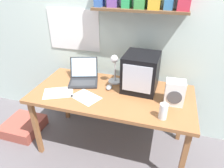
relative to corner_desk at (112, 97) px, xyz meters
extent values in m
plane|color=#615B5F|center=(0.00, 0.00, -0.67)|extent=(12.00, 12.00, 0.00)
cube|color=silver|center=(0.00, 0.49, 0.63)|extent=(5.60, 0.06, 2.60)
cube|color=white|center=(-0.60, 0.46, 0.54)|extent=(0.64, 0.01, 0.47)
cube|color=brown|center=(0.16, 0.37, 0.81)|extent=(0.94, 0.18, 0.02)
cube|color=teal|center=(0.43, 0.40, 0.90)|extent=(0.08, 0.12, 0.16)
cube|color=#965E36|center=(0.00, 0.00, 0.04)|extent=(1.62, 0.77, 0.03)
cube|color=#965E36|center=(-0.75, -0.32, -0.32)|extent=(0.04, 0.05, 0.69)
cube|color=#965E36|center=(0.75, -0.32, -0.32)|extent=(0.04, 0.05, 0.69)
cube|color=#965E36|center=(-0.75, 0.32, -0.32)|extent=(0.04, 0.05, 0.69)
cube|color=#965E36|center=(0.75, 0.32, -0.32)|extent=(0.04, 0.05, 0.69)
cube|color=black|center=(0.25, 0.17, 0.25)|extent=(0.35, 0.37, 0.38)
cube|color=silver|center=(0.24, -0.01, 0.26)|extent=(0.28, 0.02, 0.27)
cube|color=#232326|center=(-0.35, 0.09, 0.07)|extent=(0.36, 0.32, 0.02)
cube|color=#38383A|center=(-0.35, 0.07, 0.08)|extent=(0.29, 0.20, 0.00)
cube|color=#232326|center=(-0.40, 0.24, 0.18)|extent=(0.32, 0.19, 0.22)
cube|color=#A7D3F3|center=(-0.40, 0.24, 0.18)|extent=(0.29, 0.18, 0.19)
cylinder|color=silver|center=(-0.03, 0.23, 0.07)|extent=(0.15, 0.15, 0.01)
cylinder|color=silver|center=(-0.03, 0.23, 0.21)|extent=(0.02, 0.02, 0.28)
sphere|color=silver|center=(-0.03, 0.18, 0.35)|extent=(0.08, 0.08, 0.08)
cylinder|color=white|center=(0.52, -0.27, 0.13)|extent=(0.07, 0.07, 0.14)
cylinder|color=yellow|center=(0.52, -0.27, 0.11)|extent=(0.06, 0.06, 0.10)
cube|color=white|center=(0.60, -0.02, 0.18)|extent=(0.17, 0.13, 0.23)
cylinder|color=#4C4C51|center=(0.60, -0.09, 0.16)|extent=(0.13, 0.01, 0.13)
ellipsoid|color=gray|center=(-0.05, 0.07, 0.07)|extent=(0.07, 0.11, 0.03)
cube|color=silver|center=(-0.22, -0.16, 0.06)|extent=(0.32, 0.28, 0.00)
cube|color=silver|center=(-0.52, -0.16, 0.06)|extent=(0.35, 0.31, 0.00)
cube|color=#A0493D|center=(-1.16, -0.09, -0.60)|extent=(0.44, 0.44, 0.14)
camera|label=1|loc=(0.49, -1.65, 1.12)|focal=32.00mm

